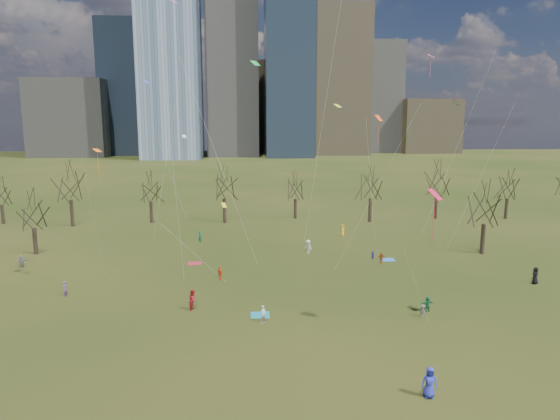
{
  "coord_description": "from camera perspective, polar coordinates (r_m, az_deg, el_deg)",
  "views": [
    {
      "loc": [
        -4.01,
        -40.85,
        16.4
      ],
      "look_at": [
        0.0,
        12.0,
        7.0
      ],
      "focal_mm": 32.0,
      "sensor_mm": 36.0,
      "label": 1
    }
  ],
  "objects": [
    {
      "name": "kites_airborne",
      "position": [
        52.44,
        1.25,
        6.37
      ],
      "size": [
        56.99,
        51.58,
        36.61
      ],
      "color": "orange",
      "rests_on": "ground"
    },
    {
      "name": "person_10",
      "position": [
        59.69,
        11.5,
        -5.39
      ],
      "size": [
        0.83,
        0.36,
        1.41
      ],
      "primitive_type": "imported",
      "rotation": [
        0.0,
        0.0,
        6.26
      ],
      "color": "#A44317",
      "rests_on": "ground"
    },
    {
      "name": "downtown_skyline",
      "position": [
        252.51,
        -4.11,
        15.17
      ],
      "size": [
        212.5,
        78.0,
        118.0
      ],
      "color": "slate",
      "rests_on": "ground"
    },
    {
      "name": "person_0",
      "position": [
        32.91,
        16.72,
        -18.36
      ],
      "size": [
        1.04,
        0.77,
        1.93
      ],
      "primitive_type": "imported",
      "rotation": [
        0.0,
        0.0,
        6.1
      ],
      "color": "#2A31B7",
      "rests_on": "ground"
    },
    {
      "name": "person_2",
      "position": [
        45.27,
        -9.9,
        -10.08
      ],
      "size": [
        0.87,
        1.03,
        1.86
      ],
      "primitive_type": "imported",
      "rotation": [
        0.0,
        0.0,
        1.37
      ],
      "color": "#AC1823",
      "rests_on": "ground"
    },
    {
      "name": "person_3",
      "position": [
        44.89,
        15.99,
        -11.01
      ],
      "size": [
        0.63,
        0.82,
        1.12
      ],
      "primitive_type": "imported",
      "rotation": [
        0.0,
        0.0,
        1.89
      ],
      "color": "#5C5D60",
      "rests_on": "ground"
    },
    {
      "name": "blanket_navy",
      "position": [
        61.73,
        12.22,
        -5.57
      ],
      "size": [
        1.6,
        1.5,
        0.03
      ],
      "primitive_type": "cube",
      "color": "blue",
      "rests_on": "ground"
    },
    {
      "name": "person_4",
      "position": [
        53.08,
        -6.87,
        -7.18
      ],
      "size": [
        0.8,
        0.91,
        1.47
      ],
      "primitive_type": "imported",
      "rotation": [
        0.0,
        0.0,
        2.2
      ],
      "color": "#F4421B",
      "rests_on": "ground"
    },
    {
      "name": "ground",
      "position": [
        44.2,
        1.2,
        -11.72
      ],
      "size": [
        500.0,
        500.0,
        0.0
      ],
      "primitive_type": "plane",
      "color": "black",
      "rests_on": "ground"
    },
    {
      "name": "person_5",
      "position": [
        46.17,
        16.51,
        -10.26
      ],
      "size": [
        1.36,
        0.71,
        1.4
      ],
      "primitive_type": "imported",
      "rotation": [
        0.0,
        0.0,
        3.38
      ],
      "color": "#16663F",
      "rests_on": "ground"
    },
    {
      "name": "blanket_teal",
      "position": [
        43.83,
        -2.27,
        -11.9
      ],
      "size": [
        1.6,
        1.5,
        0.03
      ],
      "primitive_type": "cube",
      "color": "teal",
      "rests_on": "ground"
    },
    {
      "name": "person_1",
      "position": [
        42.07,
        -1.93,
        -11.81
      ],
      "size": [
        0.61,
        0.64,
        1.47
      ],
      "primitive_type": "imported",
      "rotation": [
        0.0,
        0.0,
        0.88
      ],
      "color": "silver",
      "rests_on": "ground"
    },
    {
      "name": "blanket_crimson",
      "position": [
        59.7,
        -9.7,
        -6.02
      ],
      "size": [
        1.6,
        1.5,
        0.03
      ],
      "primitive_type": "cube",
      "color": "#B52435",
      "rests_on": "ground"
    },
    {
      "name": "person_9",
      "position": [
        63.07,
        3.22,
        -4.21
      ],
      "size": [
        1.24,
        1.28,
        1.75
      ],
      "primitive_type": "imported",
      "rotation": [
        0.0,
        0.0,
        5.43
      ],
      "color": "silver",
      "rests_on": "ground"
    },
    {
      "name": "person_13",
      "position": [
        69.66,
        -9.13,
        -3.02
      ],
      "size": [
        0.67,
        0.69,
        1.6
      ],
      "primitive_type": "imported",
      "rotation": [
        0.0,
        0.0,
        2.3
      ],
      "color": "#186D4D",
      "rests_on": "ground"
    },
    {
      "name": "person_7",
      "position": [
        52.13,
        -23.39,
        -8.27
      ],
      "size": [
        0.48,
        0.62,
        1.5
      ],
      "primitive_type": "imported",
      "rotation": [
        0.0,
        0.0,
        4.47
      ],
      "color": "#704891",
      "rests_on": "ground"
    },
    {
      "name": "person_11",
      "position": [
        64.12,
        -27.42,
        -5.25
      ],
      "size": [
        1.38,
        1.02,
        1.44
      ],
      "primitive_type": "imported",
      "rotation": [
        0.0,
        0.0,
        0.5
      ],
      "color": "slate",
      "rests_on": "ground"
    },
    {
      "name": "person_12",
      "position": [
        73.04,
        7.16,
        -2.31
      ],
      "size": [
        0.9,
        1.0,
        1.72
      ],
      "primitive_type": "imported",
      "rotation": [
        0.0,
        0.0,
        1.04
      ],
      "color": "gold",
      "rests_on": "ground"
    },
    {
      "name": "bare_tree_row",
      "position": [
        78.85,
        -1.45,
        2.56
      ],
      "size": [
        113.04,
        29.8,
        9.5
      ],
      "color": "black",
      "rests_on": "ground"
    },
    {
      "name": "person_6",
      "position": [
        57.69,
        27.16,
        -6.68
      ],
      "size": [
        1.03,
        0.92,
        1.77
      ],
      "primitive_type": "imported",
      "rotation": [
        0.0,
        0.0,
        3.65
      ],
      "color": "black",
      "rests_on": "ground"
    },
    {
      "name": "person_8",
      "position": [
        61.32,
        10.52,
        -5.13
      ],
      "size": [
        0.57,
        0.62,
        1.03
      ],
      "primitive_type": "imported",
      "rotation": [
        0.0,
        0.0,
        5.16
      ],
      "color": "#2625A3",
      "rests_on": "ground"
    }
  ]
}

